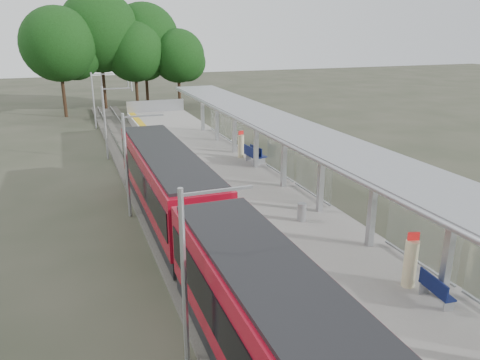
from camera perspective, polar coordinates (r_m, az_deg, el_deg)
name	(u,v)px	position (r m, az deg, el deg)	size (l,w,h in m)	color
trackbed	(161,203)	(26.25, -9.64, -2.80)	(3.00, 70.00, 0.24)	#59544C
platform	(237,188)	(27.23, -0.36, -0.92)	(6.00, 50.00, 1.00)	gray
tactile_strip	(194,184)	(26.34, -5.58, -0.49)	(0.60, 50.00, 0.02)	gold
end_fence	(156,106)	(50.53, -10.24, 8.89)	(6.00, 0.10, 1.20)	#9EA0A5
train	(207,236)	(17.31, -4.05, -6.88)	(2.74, 27.60, 3.62)	black
canopy	(294,137)	(23.47, 6.55, 5.26)	(3.27, 38.00, 3.66)	#9EA0A5
tree_cluster	(116,41)	(57.75, -14.84, 16.05)	(20.36, 12.48, 13.55)	#382316
catenary_masts	(128,162)	(24.21, -13.50, 2.13)	(2.08, 48.16, 5.40)	#9EA0A5
bench_near	(435,289)	(16.36, 22.71, -12.12)	(0.54, 1.40, 0.93)	#0F194D
bench_mid	(251,154)	(30.24, 1.39, 3.15)	(0.61, 1.66, 1.11)	#0F194D
bench_far	(257,154)	(30.61, 2.15, 3.24)	(0.64, 1.56, 1.04)	#0F194D
info_pillar_near	(410,263)	(16.84, 20.04, -9.49)	(0.44, 0.44, 1.97)	beige
info_pillar_far	(241,146)	(31.57, 0.12, 4.18)	(0.41, 0.41, 1.83)	beige
litter_bin	(302,212)	(21.34, 7.54, -3.90)	(0.41, 0.41, 0.84)	#9EA0A5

